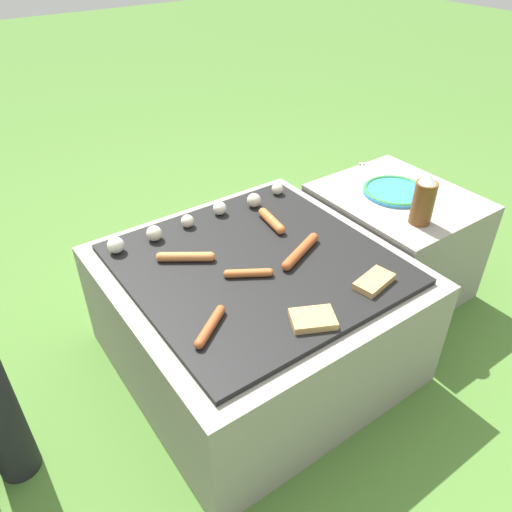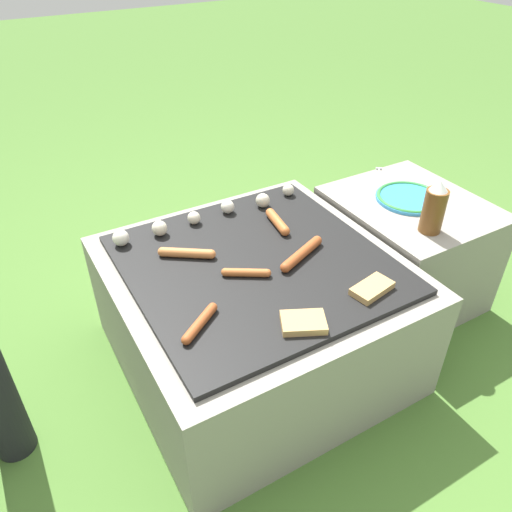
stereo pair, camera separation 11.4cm
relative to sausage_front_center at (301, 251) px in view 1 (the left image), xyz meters
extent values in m
plane|color=#47702D|center=(-0.13, 0.05, -0.43)|extent=(14.00, 14.00, 0.00)
cube|color=gray|center=(-0.13, 0.05, -0.23)|extent=(0.85, 0.85, 0.40)
cube|color=black|center=(-0.13, 0.05, -0.02)|extent=(0.75, 0.75, 0.02)
cube|color=gray|center=(0.55, 0.08, -0.22)|extent=(0.48, 0.55, 0.41)
cylinder|color=#A34C23|center=(0.00, 0.00, 0.00)|extent=(0.18, 0.10, 0.03)
sphere|color=#A34C23|center=(-0.08, -0.03, 0.00)|extent=(0.03, 0.03, 0.03)
sphere|color=#A34C23|center=(0.08, 0.03, 0.00)|extent=(0.03, 0.03, 0.03)
cylinder|color=#A34C23|center=(-0.40, -0.12, 0.00)|extent=(0.12, 0.10, 0.03)
sphere|color=#A34C23|center=(-0.34, -0.08, 0.00)|extent=(0.03, 0.03, 0.03)
sphere|color=#A34C23|center=(-0.45, -0.16, 0.00)|extent=(0.03, 0.03, 0.03)
cylinder|color=#C6753D|center=(-0.30, 0.18, 0.00)|extent=(0.14, 0.11, 0.03)
sphere|color=#C6753D|center=(-0.24, 0.14, 0.00)|extent=(0.03, 0.03, 0.03)
sphere|color=#C6753D|center=(-0.36, 0.22, 0.00)|extent=(0.03, 0.03, 0.03)
cylinder|color=#B7602D|center=(-0.19, 0.01, 0.00)|extent=(0.12, 0.09, 0.02)
sphere|color=#B7602D|center=(-0.14, -0.03, 0.00)|extent=(0.02, 0.02, 0.02)
sphere|color=#B7602D|center=(-0.24, 0.04, 0.00)|extent=(0.02, 0.02, 0.02)
cylinder|color=#B7602D|center=(0.03, 0.19, 0.00)|extent=(0.05, 0.13, 0.03)
sphere|color=#B7602D|center=(0.02, 0.13, 0.00)|extent=(0.03, 0.03, 0.03)
sphere|color=#B7602D|center=(0.04, 0.26, 0.00)|extent=(0.03, 0.03, 0.03)
cube|color=tan|center=(0.08, -0.23, -0.01)|extent=(0.13, 0.09, 0.02)
cube|color=tan|center=(-0.17, -0.25, -0.01)|extent=(0.14, 0.12, 0.02)
sphere|color=silver|center=(-0.45, 0.34, 0.01)|extent=(0.05, 0.05, 0.05)
sphere|color=beige|center=(-0.33, 0.34, 0.01)|extent=(0.05, 0.05, 0.05)
sphere|color=beige|center=(-0.20, 0.35, 0.01)|extent=(0.04, 0.04, 0.04)
sphere|color=silver|center=(-0.07, 0.35, 0.01)|extent=(0.05, 0.05, 0.05)
sphere|color=beige|center=(0.06, 0.33, 0.01)|extent=(0.05, 0.05, 0.05)
sphere|color=beige|center=(0.18, 0.36, 0.01)|extent=(0.04, 0.04, 0.04)
cylinder|color=#338CCC|center=(0.55, 0.11, -0.01)|extent=(0.24, 0.24, 0.01)
torus|color=#338C3F|center=(0.55, 0.11, 0.00)|extent=(0.24, 0.24, 0.01)
cylinder|color=brown|center=(0.45, -0.08, 0.06)|extent=(0.07, 0.07, 0.15)
cone|color=white|center=(0.45, -0.08, 0.15)|extent=(0.06, 0.06, 0.04)
cylinder|color=silver|center=(0.57, 0.28, -0.01)|extent=(0.11, 0.16, 0.01)
cube|color=silver|center=(0.62, 0.35, -0.01)|extent=(0.02, 0.02, 0.01)
camera|label=1|loc=(-0.84, -0.94, 0.87)|focal=35.00mm
camera|label=2|loc=(-0.74, -1.00, 0.87)|focal=35.00mm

